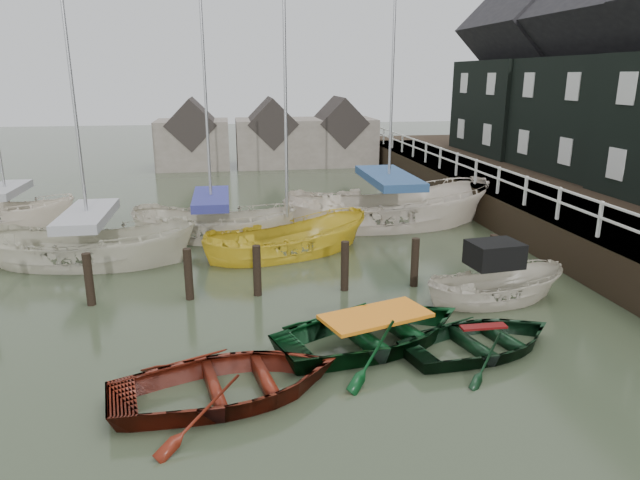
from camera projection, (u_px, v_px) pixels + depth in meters
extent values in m
plane|color=#303924|center=(319.00, 341.00, 12.80)|extent=(120.00, 120.00, 0.00)
cube|color=black|center=(509.00, 185.00, 23.34)|extent=(3.00, 32.00, 0.20)
cube|color=silver|center=(477.00, 160.00, 22.82)|extent=(0.06, 32.00, 0.06)
cube|color=silver|center=(476.00, 170.00, 22.93)|extent=(0.06, 32.00, 0.06)
cube|color=black|center=(625.00, 213.00, 24.57)|extent=(14.00, 38.00, 1.50)
cube|color=black|center=(609.00, 116.00, 25.35)|extent=(6.00, 7.00, 5.00)
cube|color=black|center=(623.00, 13.00, 24.17)|extent=(6.11, 7.14, 6.11)
cube|color=black|center=(529.00, 107.00, 31.99)|extent=(6.40, 7.00, 5.00)
cube|color=black|center=(537.00, 27.00, 30.81)|extent=(6.52, 7.14, 6.52)
cylinder|color=black|center=(90.00, 287.00, 14.66)|extent=(0.22, 0.22, 1.80)
cylinder|color=black|center=(189.00, 281.00, 15.04)|extent=(0.22, 0.22, 1.80)
cylinder|color=black|center=(257.00, 278.00, 15.32)|extent=(0.22, 0.22, 1.80)
cylinder|color=black|center=(345.00, 273.00, 15.68)|extent=(0.22, 0.22, 1.80)
cylinder|color=black|center=(414.00, 269.00, 15.99)|extent=(0.22, 0.22, 1.80)
cylinder|color=black|center=(491.00, 265.00, 16.34)|extent=(0.22, 0.22, 1.80)
cube|color=#665B51|center=(193.00, 144.00, 36.42)|extent=(4.50, 4.00, 3.00)
cube|color=#282321|center=(192.00, 123.00, 36.06)|extent=(3.18, 4.08, 3.18)
cube|color=#665B51|center=(271.00, 143.00, 37.18)|extent=(4.50, 4.00, 3.00)
cube|color=#282321|center=(271.00, 122.00, 36.82)|extent=(3.18, 4.08, 3.18)
cube|color=#665B51|center=(339.00, 141.00, 37.87)|extent=(4.50, 4.00, 3.00)
cube|color=#282321|center=(339.00, 121.00, 37.51)|extent=(3.18, 4.08, 3.18)
imported|color=#54160C|center=(230.00, 397.00, 10.56)|extent=(4.78, 3.82, 0.88)
imported|color=black|center=(375.00, 345.00, 12.62)|extent=(5.33, 4.49, 0.94)
imported|color=black|center=(481.00, 350.00, 12.35)|extent=(4.22, 3.47, 0.76)
imported|color=beige|center=(494.00, 302.00, 15.01)|extent=(4.02, 1.89, 1.50)
cube|color=black|center=(494.00, 254.00, 14.85)|extent=(1.40, 1.14, 0.65)
imported|color=beige|center=(93.00, 263.00, 18.13)|extent=(6.96, 3.45, 2.58)
cylinder|color=#B2B2B7|center=(70.00, 69.00, 16.49)|extent=(0.10, 0.10, 8.96)
cube|color=#949399|center=(87.00, 216.00, 17.71)|extent=(3.82, 1.85, 0.30)
imported|color=beige|center=(213.00, 238.00, 20.89)|extent=(6.72, 4.41, 2.43)
cylinder|color=#B2B2B7|center=(205.00, 84.00, 19.37)|extent=(0.10, 0.10, 8.22)
cube|color=navy|center=(211.00, 199.00, 20.48)|extent=(3.68, 2.39, 0.30)
imported|color=gold|center=(288.00, 253.00, 19.07)|extent=(6.26, 3.94, 2.27)
cylinder|color=#B2B2B7|center=(285.00, 90.00, 17.60)|extent=(0.10, 0.10, 8.09)
imported|color=beige|center=(387.00, 225.00, 22.67)|extent=(8.41, 3.27, 3.23)
cylinder|color=#B2B2B7|center=(393.00, 50.00, 20.83)|extent=(0.10, 0.10, 9.68)
cube|color=navy|center=(389.00, 178.00, 22.14)|extent=(4.62, 1.74, 0.30)
imported|color=beige|center=(10.00, 223.00, 22.95)|extent=(6.16, 3.73, 2.23)
cube|color=gray|center=(5.00, 190.00, 22.57)|extent=(3.37, 2.01, 0.30)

